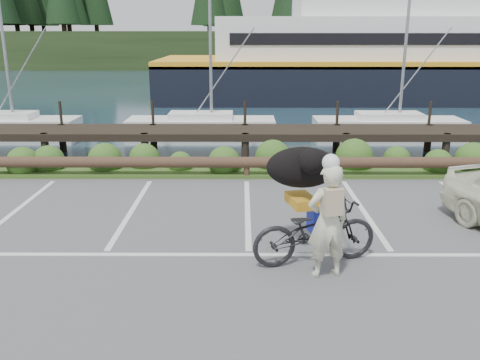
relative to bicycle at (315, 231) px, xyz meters
name	(u,v)px	position (x,y,z in m)	size (l,w,h in m)	color
ground	(249,246)	(-1.12, 0.69, -0.58)	(72.00, 72.00, 0.00)	#4D4D4F
harbor_backdrop	(245,56)	(-0.73, 79.16, -0.58)	(170.00, 160.00, 30.00)	#192F3D
vegetation_strip	(246,170)	(-1.12, 5.99, -0.53)	(34.00, 1.60, 0.10)	#3D5B21
log_rail	(247,178)	(-1.12, 5.29, -0.58)	(32.00, 0.30, 0.60)	#443021
bicycle	(315,231)	(0.00, 0.00, 0.00)	(0.77, 2.20, 1.16)	black
cyclist	(328,221)	(0.12, -0.50, 0.37)	(0.69, 0.45, 1.90)	beige
dog	(302,167)	(-0.17, 0.69, 0.95)	(1.29, 0.63, 0.74)	black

